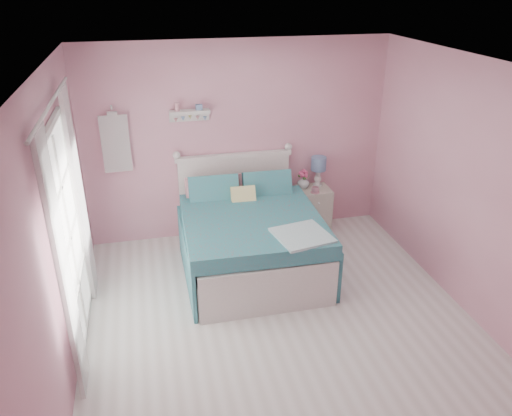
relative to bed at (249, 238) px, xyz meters
name	(u,v)px	position (x,y,z in m)	size (l,w,h in m)	color
floor	(283,328)	(0.07, -1.25, -0.40)	(4.50, 4.50, 0.00)	beige
room_shell	(287,186)	(0.07, -1.25, 1.19)	(4.50, 4.50, 4.50)	#C77E91
bed	(249,238)	(0.00, 0.00, 0.00)	(1.62, 2.01, 1.16)	silver
nightstand	(313,209)	(1.08, 0.77, -0.08)	(0.43, 0.43, 0.63)	beige
table_lamp	(319,166)	(1.16, 0.87, 0.51)	(0.21, 0.21, 0.41)	white
vase	(303,182)	(0.94, 0.83, 0.31)	(0.17, 0.17, 0.17)	silver
teacup	(315,190)	(1.04, 0.63, 0.27)	(0.10, 0.10, 0.08)	pink
roses	(304,174)	(0.94, 0.82, 0.44)	(0.14, 0.11, 0.12)	#D94A7C
wall_shelf	(189,113)	(-0.55, 0.94, 1.34)	(0.50, 0.15, 0.25)	silver
hanging_dress	(116,144)	(-1.48, 0.93, 1.00)	(0.34, 0.03, 0.72)	white
french_door	(69,239)	(-1.90, -0.85, 0.68)	(0.04, 1.32, 2.16)	silver
curtain_near	(64,271)	(-1.84, -1.59, 0.78)	(0.04, 0.40, 2.32)	white
curtain_far	(80,196)	(-1.84, -0.10, 0.78)	(0.04, 0.40, 2.32)	white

